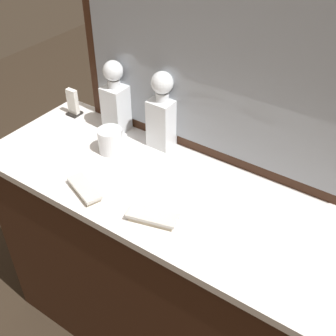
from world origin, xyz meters
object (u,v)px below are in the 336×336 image
(crystal_decanter_left, at_px, (162,117))
(crystal_tumbler_rear, at_px, (110,142))
(silver_brush_far_right, at_px, (85,189))
(silver_brush_front, at_px, (152,217))
(napkin_holder, at_px, (73,104))
(crystal_decanter_far_left, at_px, (116,103))

(crystal_decanter_left, xyz_separation_m, crystal_tumbler_rear, (-0.13, -0.14, -0.07))
(silver_brush_far_right, bearing_deg, crystal_decanter_left, 82.47)
(silver_brush_front, bearing_deg, napkin_holder, 153.36)
(crystal_decanter_far_left, height_order, silver_brush_far_right, crystal_decanter_far_left)
(crystal_tumbler_rear, xyz_separation_m, napkin_holder, (-0.29, 0.11, 0.01))
(silver_brush_front, relative_size, napkin_holder, 1.46)
(crystal_decanter_far_left, bearing_deg, silver_brush_far_right, -66.18)
(crystal_tumbler_rear, bearing_deg, crystal_decanter_far_left, 120.57)
(crystal_decanter_left, height_order, napkin_holder, crystal_decanter_left)
(silver_brush_front, bearing_deg, crystal_decanter_left, 120.72)
(silver_brush_front, distance_m, napkin_holder, 0.69)
(crystal_decanter_far_left, relative_size, silver_brush_front, 1.73)
(crystal_tumbler_rear, xyz_separation_m, silver_brush_front, (0.33, -0.20, -0.03))
(crystal_decanter_left, distance_m, napkin_holder, 0.42)
(crystal_tumbler_rear, height_order, silver_brush_front, crystal_tumbler_rear)
(silver_brush_far_right, bearing_deg, napkin_holder, 137.98)
(crystal_decanter_far_left, distance_m, napkin_holder, 0.22)
(crystal_decanter_left, relative_size, crystal_tumbler_rear, 3.21)
(crystal_decanter_left, bearing_deg, silver_brush_far_right, -97.53)
(crystal_decanter_left, height_order, crystal_tumbler_rear, crystal_decanter_left)
(crystal_decanter_far_left, relative_size, crystal_tumbler_rear, 3.13)
(silver_brush_front, bearing_deg, crystal_tumbler_rear, 148.73)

